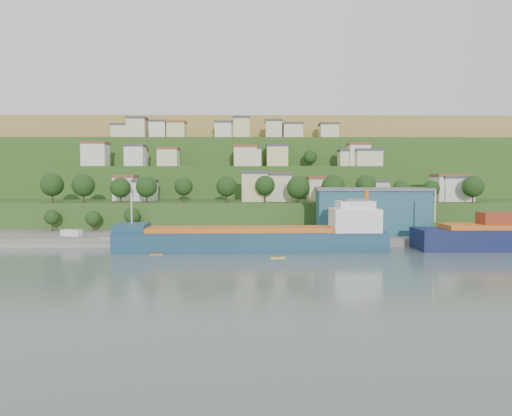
{
  "coord_description": "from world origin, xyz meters",
  "views": [
    {
      "loc": [
        -1.55,
        -110.67,
        17.02
      ],
      "look_at": [
        -0.42,
        15.0,
        9.91
      ],
      "focal_mm": 35.0,
      "sensor_mm": 36.0,
      "label": 1
    }
  ],
  "objects_px": {
    "cargo_ship_near": "(260,240)",
    "warehouse": "(370,210)",
    "caravan": "(72,234)",
    "kayak_orange": "(156,254)"
  },
  "relations": [
    {
      "from": "cargo_ship_near",
      "to": "caravan",
      "type": "distance_m",
      "value": 52.13
    },
    {
      "from": "cargo_ship_near",
      "to": "caravan",
      "type": "xyz_separation_m",
      "value": [
        -50.22,
        13.99,
        -0.19
      ]
    },
    {
      "from": "warehouse",
      "to": "caravan",
      "type": "height_order",
      "value": "warehouse"
    },
    {
      "from": "cargo_ship_near",
      "to": "kayak_orange",
      "type": "bearing_deg",
      "value": -166.24
    },
    {
      "from": "caravan",
      "to": "kayak_orange",
      "type": "height_order",
      "value": "caravan"
    },
    {
      "from": "warehouse",
      "to": "caravan",
      "type": "relative_size",
      "value": 6.0
    },
    {
      "from": "cargo_ship_near",
      "to": "kayak_orange",
      "type": "height_order",
      "value": "cargo_ship_near"
    },
    {
      "from": "cargo_ship_near",
      "to": "warehouse",
      "type": "height_order",
      "value": "warehouse"
    },
    {
      "from": "warehouse",
      "to": "kayak_orange",
      "type": "relative_size",
      "value": 10.48
    },
    {
      "from": "warehouse",
      "to": "caravan",
      "type": "bearing_deg",
      "value": -169.96
    }
  ]
}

